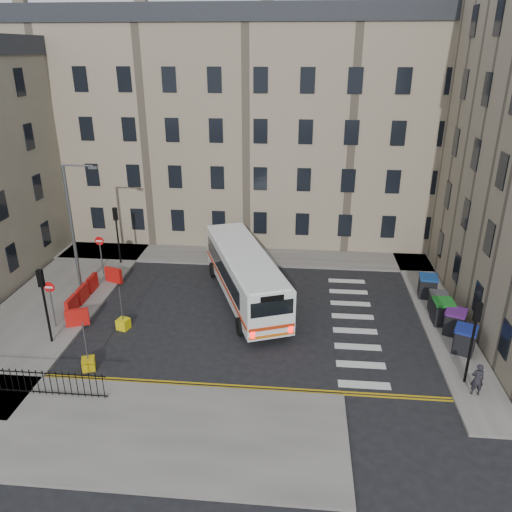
% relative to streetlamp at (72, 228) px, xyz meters
% --- Properties ---
extents(ground, '(120.00, 120.00, 0.00)m').
position_rel_streetlamp_xyz_m(ground, '(13.00, -2.00, -4.34)').
color(ground, black).
rests_on(ground, ground).
extents(pavement_north, '(36.00, 3.20, 0.15)m').
position_rel_streetlamp_xyz_m(pavement_north, '(7.00, 6.60, -4.26)').
color(pavement_north, slate).
rests_on(pavement_north, ground).
extents(pavement_east, '(2.40, 26.00, 0.15)m').
position_rel_streetlamp_xyz_m(pavement_east, '(22.00, 2.00, -4.26)').
color(pavement_east, slate).
rests_on(pavement_east, ground).
extents(pavement_west, '(6.00, 22.00, 0.15)m').
position_rel_streetlamp_xyz_m(pavement_west, '(-1.00, -1.00, -4.26)').
color(pavement_west, slate).
rests_on(pavement_west, ground).
extents(pavement_sw, '(20.00, 6.00, 0.15)m').
position_rel_streetlamp_xyz_m(pavement_sw, '(6.00, -12.00, -4.26)').
color(pavement_sw, slate).
rests_on(pavement_sw, ground).
extents(terrace_north, '(38.30, 10.80, 17.20)m').
position_rel_streetlamp_xyz_m(terrace_north, '(6.00, 13.50, 4.28)').
color(terrace_north, gray).
rests_on(terrace_north, ground).
extents(traffic_light_east, '(0.28, 0.22, 4.10)m').
position_rel_streetlamp_xyz_m(traffic_light_east, '(21.60, -7.50, -1.47)').
color(traffic_light_east, black).
rests_on(traffic_light_east, pavement_east).
extents(traffic_light_nw, '(0.28, 0.22, 4.10)m').
position_rel_streetlamp_xyz_m(traffic_light_nw, '(1.00, 4.50, -1.47)').
color(traffic_light_nw, black).
rests_on(traffic_light_nw, pavement_west).
extents(traffic_light_sw, '(0.28, 0.22, 4.10)m').
position_rel_streetlamp_xyz_m(traffic_light_sw, '(1.00, -6.00, -1.47)').
color(traffic_light_sw, black).
rests_on(traffic_light_sw, pavement_west).
extents(streetlamp, '(0.50, 0.22, 8.14)m').
position_rel_streetlamp_xyz_m(streetlamp, '(0.00, 0.00, 0.00)').
color(streetlamp, '#595B5E').
rests_on(streetlamp, pavement_west).
extents(no_entry_north, '(0.60, 0.08, 3.00)m').
position_rel_streetlamp_xyz_m(no_entry_north, '(0.50, 2.50, -2.26)').
color(no_entry_north, '#595B5E').
rests_on(no_entry_north, pavement_west).
extents(no_entry_south, '(0.60, 0.08, 3.00)m').
position_rel_streetlamp_xyz_m(no_entry_south, '(0.50, -4.50, -2.26)').
color(no_entry_south, '#595B5E').
rests_on(no_entry_south, pavement_west).
extents(roadworks_barriers, '(1.66, 6.26, 1.00)m').
position_rel_streetlamp_xyz_m(roadworks_barriers, '(1.16, -1.50, -3.69)').
color(roadworks_barriers, red).
rests_on(roadworks_barriers, pavement_west).
extents(iron_railings, '(7.80, 0.04, 1.20)m').
position_rel_streetlamp_xyz_m(iron_railings, '(1.75, -10.20, -3.59)').
color(iron_railings, black).
rests_on(iron_railings, pavement_sw).
extents(bus, '(6.39, 11.40, 3.06)m').
position_rel_streetlamp_xyz_m(bus, '(10.52, -0.02, -2.57)').
color(bus, white).
rests_on(bus, ground).
extents(wheelie_bin_a, '(1.43, 1.51, 1.32)m').
position_rel_streetlamp_xyz_m(wheelie_bin_a, '(22.25, -4.90, -3.52)').
color(wheelie_bin_a, black).
rests_on(wheelie_bin_a, pavement_east).
extents(wheelie_bin_b, '(1.44, 1.52, 1.32)m').
position_rel_streetlamp_xyz_m(wheelie_bin_b, '(22.23, -3.12, -3.52)').
color(wheelie_bin_b, black).
rests_on(wheelie_bin_b, pavement_east).
extents(wheelie_bin_c, '(1.08, 1.24, 1.36)m').
position_rel_streetlamp_xyz_m(wheelie_bin_c, '(21.85, -2.07, -3.50)').
color(wheelie_bin_c, black).
rests_on(wheelie_bin_c, pavement_east).
extents(wheelie_bin_d, '(1.04, 1.18, 1.26)m').
position_rel_streetlamp_xyz_m(wheelie_bin_d, '(21.88, -0.94, -3.55)').
color(wheelie_bin_d, black).
rests_on(wheelie_bin_d, pavement_east).
extents(wheelie_bin_e, '(1.21, 1.35, 1.35)m').
position_rel_streetlamp_xyz_m(wheelie_bin_e, '(21.73, 1.19, -3.51)').
color(wheelie_bin_e, black).
rests_on(wheelie_bin_e, pavement_east).
extents(pedestrian, '(0.57, 0.38, 1.57)m').
position_rel_streetlamp_xyz_m(pedestrian, '(21.78, -8.40, -3.40)').
color(pedestrian, black).
rests_on(pedestrian, pavement_east).
extents(bollard_yellow, '(0.74, 0.74, 0.60)m').
position_rel_streetlamp_xyz_m(bollard_yellow, '(4.24, -4.17, -4.04)').
color(bollard_yellow, yellow).
rests_on(bollard_yellow, ground).
extents(bollard_chevron, '(0.77, 0.77, 0.60)m').
position_rel_streetlamp_xyz_m(bollard_chevron, '(3.85, -8.00, -4.04)').
color(bollard_chevron, '#BFA00B').
rests_on(bollard_chevron, ground).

